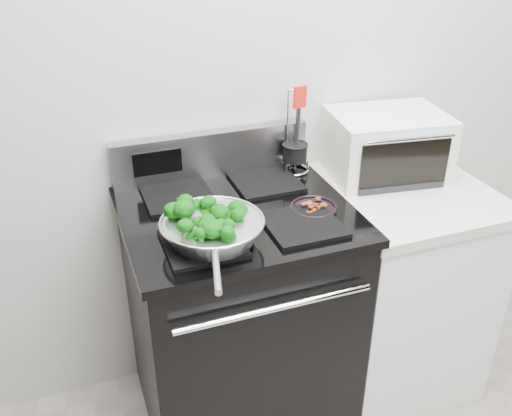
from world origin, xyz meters
name	(u,v)px	position (x,y,z in m)	size (l,w,h in m)	color
back_wall	(283,64)	(0.00, 1.75, 1.35)	(4.00, 0.02, 2.70)	beige
gas_range	(239,316)	(-0.30, 1.41, 0.49)	(0.79, 0.69, 1.13)	black
counter	(393,285)	(0.39, 1.41, 0.46)	(0.62, 0.68, 0.92)	white
skillet	(212,229)	(-0.44, 1.24, 1.00)	(0.33, 0.51, 0.07)	silver
broccoli_pile	(212,223)	(-0.44, 1.25, 1.02)	(0.26, 0.26, 0.09)	black
bacon_plate	(314,205)	(-0.05, 1.33, 0.97)	(0.16, 0.16, 0.04)	black
utensil_holder	(295,157)	(0.02, 1.64, 1.01)	(0.11, 0.11, 0.35)	silver
toaster_oven	(387,145)	(0.37, 1.56, 1.05)	(0.48, 0.39, 0.25)	silver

